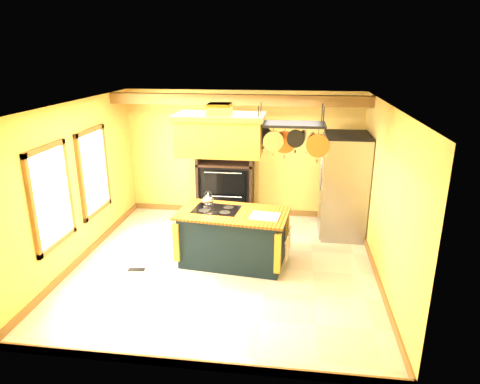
% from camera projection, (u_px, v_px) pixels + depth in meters
% --- Properties ---
extents(floor, '(5.00, 5.00, 0.00)m').
position_uv_depth(floor, '(225.00, 266.00, 7.26)').
color(floor, beige).
rests_on(floor, ground).
extents(ceiling, '(5.00, 5.00, 0.00)m').
position_uv_depth(ceiling, '(223.00, 105.00, 6.40)').
color(ceiling, white).
rests_on(ceiling, wall_back).
extents(wall_back, '(5.00, 0.02, 2.70)m').
position_uv_depth(wall_back, '(243.00, 154.00, 9.18)').
color(wall_back, gold).
rests_on(wall_back, floor).
extents(wall_front, '(5.00, 0.02, 2.70)m').
position_uv_depth(wall_front, '(184.00, 264.00, 4.48)').
color(wall_front, gold).
rests_on(wall_front, floor).
extents(wall_left, '(0.02, 5.00, 2.70)m').
position_uv_depth(wall_left, '(76.00, 184.00, 7.14)').
color(wall_left, gold).
rests_on(wall_left, floor).
extents(wall_right, '(0.02, 5.00, 2.70)m').
position_uv_depth(wall_right, '(385.00, 197.00, 6.52)').
color(wall_right, gold).
rests_on(wall_right, floor).
extents(ceiling_beam, '(5.00, 0.15, 0.20)m').
position_uv_depth(ceiling_beam, '(238.00, 100.00, 8.04)').
color(ceiling_beam, brown).
rests_on(ceiling_beam, ceiling).
extents(window_near, '(0.06, 1.06, 1.56)m').
position_uv_depth(window_near, '(52.00, 197.00, 6.37)').
color(window_near, brown).
rests_on(window_near, wall_left).
extents(window_far, '(0.06, 1.06, 1.56)m').
position_uv_depth(window_far, '(94.00, 172.00, 7.68)').
color(window_far, brown).
rests_on(window_far, wall_left).
extents(kitchen_island, '(1.92, 1.21, 1.11)m').
position_uv_depth(kitchen_island, '(233.00, 237.00, 7.24)').
color(kitchen_island, black).
rests_on(kitchen_island, floor).
extents(range_hood, '(1.40, 0.79, 0.80)m').
position_uv_depth(range_hood, '(220.00, 133.00, 6.71)').
color(range_hood, gold).
rests_on(range_hood, ceiling).
extents(pot_rack, '(1.16, 0.53, 0.78)m').
position_uv_depth(pot_rack, '(291.00, 132.00, 6.56)').
color(pot_rack, black).
rests_on(pot_rack, ceiling).
extents(refrigerator, '(0.85, 1.00, 1.96)m').
position_uv_depth(refrigerator, '(343.00, 188.00, 8.25)').
color(refrigerator, '#92949A').
rests_on(refrigerator, floor).
extents(hutch, '(1.19, 0.55, 2.11)m').
position_uv_depth(hutch, '(226.00, 180.00, 9.17)').
color(hutch, black).
rests_on(hutch, floor).
extents(floor_register, '(0.29, 0.16, 0.01)m').
position_uv_depth(floor_register, '(136.00, 269.00, 7.12)').
color(floor_register, black).
rests_on(floor_register, floor).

